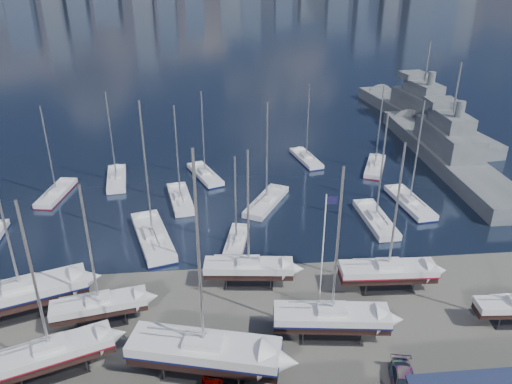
{
  "coord_description": "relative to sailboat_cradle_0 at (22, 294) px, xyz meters",
  "views": [
    {
      "loc": [
        -3.69,
        -46.2,
        31.16
      ],
      "look_at": [
        1.54,
        8.0,
        5.27
      ],
      "focal_mm": 35.0,
      "sensor_mm": 36.0,
      "label": 1
    }
  ],
  "objects": [
    {
      "name": "water",
      "position": [
        22.08,
        305.8,
        -2.38
      ],
      "size": [
        1400.0,
        600.0,
        0.4
      ],
      "primitive_type": "cube",
      "color": "#1A243C",
      "rests_on": "ground"
    },
    {
      "name": "sailboat_moored_7",
      "position": [
        25.73,
        20.55,
        -1.91
      ],
      "size": [
        7.36,
        10.15,
        15.18
      ],
      "rotation": [
        0.0,
        0.0,
        1.06
      ],
      "color": "black",
      "rests_on": "water"
    },
    {
      "name": "sailboat_cradle_0",
      "position": [
        0.0,
        0.0,
        0.0
      ],
      "size": [
        12.36,
        7.14,
        19.04
      ],
      "rotation": [
        0.0,
        0.0,
        0.34
      ],
      "color": "#2D2D33",
      "rests_on": "ground"
    },
    {
      "name": "naval_ship_east",
      "position": [
        57.12,
        33.56,
        -0.57
      ],
      "size": [
        7.54,
        43.69,
        17.92
      ],
      "rotation": [
        0.0,
        0.0,
        1.56
      ],
      "color": "slate",
      "rests_on": "water"
    },
    {
      "name": "sailboat_cradle_3",
      "position": [
        17.18,
        -9.34,
        0.04
      ],
      "size": [
        12.86,
        6.53,
        19.71
      ],
      "rotation": [
        0.0,
        0.0,
        -0.26
      ],
      "color": "#2D2D33",
      "rests_on": "ground"
    },
    {
      "name": "naval_ship_west",
      "position": [
        61.11,
        54.46,
        -0.57
      ],
      "size": [
        13.07,
        44.59,
        17.96
      ],
      "rotation": [
        0.0,
        0.0,
        1.71
      ],
      "color": "slate",
      "rests_on": "water"
    },
    {
      "name": "sailboat_cradle_5",
      "position": [
        28.43,
        -6.07,
        -0.13
      ],
      "size": [
        10.59,
        4.14,
        16.62
      ],
      "rotation": [
        0.0,
        0.0,
        -0.12
      ],
      "color": "#2D2D33",
      "rests_on": "ground"
    },
    {
      "name": "sailboat_cradle_4",
      "position": [
        21.76,
        2.5,
        -0.2
      ],
      "size": [
        9.36,
        3.51,
        15.0
      ],
      "rotation": [
        0.0,
        0.0,
        -0.11
      ],
      "color": "#2D2D33",
      "rests_on": "ground"
    },
    {
      "name": "sailboat_moored_1",
      "position": [
        -3.85,
        26.31,
        -1.92
      ],
      "size": [
        4.07,
        9.55,
        13.83
      ],
      "rotation": [
        0.0,
        0.0,
        1.41
      ],
      "color": "black",
      "rests_on": "water"
    },
    {
      "name": "sailboat_moored_3",
      "position": [
        11.02,
        12.3,
        -1.92
      ],
      "size": [
        6.58,
        12.59,
        18.12
      ],
      "rotation": [
        0.0,
        0.0,
        1.85
      ],
      "color": "black",
      "rests_on": "water"
    },
    {
      "name": "sailboat_moored_8",
      "position": [
        34.2,
        36.1,
        -1.92
      ],
      "size": [
        4.38,
        9.42,
        13.59
      ],
      "rotation": [
        0.0,
        0.0,
        1.78
      ],
      "color": "black",
      "rests_on": "water"
    },
    {
      "name": "sailboat_moored_9",
      "position": [
        39.13,
        14.19,
        -1.91
      ],
      "size": [
        3.28,
        10.23,
        15.27
      ],
      "rotation": [
        0.0,
        0.0,
        1.62
      ],
      "color": "black",
      "rests_on": "water"
    },
    {
      "name": "sailboat_moored_2",
      "position": [
        3.95,
        30.55,
        -1.91
      ],
      "size": [
        3.94,
        9.85,
        14.47
      ],
      "rotation": [
        0.0,
        0.0,
        1.7
      ],
      "color": "black",
      "rests_on": "water"
    },
    {
      "name": "sailboat_cradle_2",
      "position": [
        7.53,
        -2.15,
        -0.24
      ],
      "size": [
        8.94,
        4.04,
        14.23
      ],
      "rotation": [
        0.0,
        0.0,
        0.19
      ],
      "color": "#2D2D33",
      "rests_on": "ground"
    },
    {
      "name": "sailboat_cradle_1",
      "position": [
        4.82,
        -8.17,
        -0.16
      ],
      "size": [
        10.18,
        6.01,
        15.9
      ],
      "rotation": [
        0.0,
        0.0,
        0.36
      ],
      "color": "#2D2D33",
      "rests_on": "ground"
    },
    {
      "name": "sailboat_moored_4",
      "position": [
        13.9,
        22.59,
        -1.91
      ],
      "size": [
        4.31,
        9.91,
        14.48
      ],
      "rotation": [
        0.0,
        0.0,
        1.75
      ],
      "color": "black",
      "rests_on": "water"
    },
    {
      "name": "sailboat_moored_10",
      "position": [
        45.27,
        18.43,
        -1.92
      ],
      "size": [
        4.03,
        10.6,
        15.46
      ],
      "rotation": [
        0.0,
        0.0,
        1.68
      ],
      "color": "black",
      "rests_on": "water"
    },
    {
      "name": "flagpole",
      "position": [
        28.43,
        -1.78,
        4.82
      ],
      "size": [
        1.08,
        0.12,
        12.21
      ],
      "color": "white",
      "rests_on": "ground"
    },
    {
      "name": "ground",
      "position": [
        22.08,
        -4.2,
        -2.23
      ],
      "size": [
        1400.0,
        1400.0,
        0.0
      ],
      "primitive_type": "plane",
      "color": "#605E59",
      "rests_on": "ground"
    },
    {
      "name": "sailboat_moored_5",
      "position": [
        17.33,
        30.92,
        -1.92
      ],
      "size": [
        5.84,
        9.74,
        14.09
      ],
      "rotation": [
        0.0,
        0.0,
        1.94
      ],
      "color": "black",
      "rests_on": "water"
    },
    {
      "name": "sailboat_moored_11",
      "position": [
        44.59,
        31.56,
        -1.92
      ],
      "size": [
        6.12,
        9.74,
        14.14
      ],
      "rotation": [
        0.0,
        0.0,
        1.17
      ],
      "color": "black",
      "rests_on": "water"
    },
    {
      "name": "sailboat_moored_6",
      "position": [
        20.96,
        10.54,
        -1.92
      ],
      "size": [
        3.81,
        8.14,
        11.74
      ],
      "rotation": [
        0.0,
        0.0,
        1.36
      ],
      "color": "black",
      "rests_on": "water"
    },
    {
      "name": "sailboat_cradle_6",
      "position": [
        35.84,
        0.46,
        -0.16
      ],
      "size": [
        9.98,
        3.21,
        15.95
      ],
      "rotation": [
        0.0,
        0.0,
        -0.05
      ],
      "color": "#2D2D33",
      "rests_on": "ground"
    },
    {
      "name": "car_d",
      "position": [
        32.78,
        -12.69,
        -1.52
      ],
      "size": [
        3.02,
        5.19,
        1.41
      ],
      "primitive_type": "imported",
      "rotation": [
        0.0,
        0.0,
        -0.23
      ],
      "color": "gray",
      "rests_on": "ground"
    }
  ]
}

